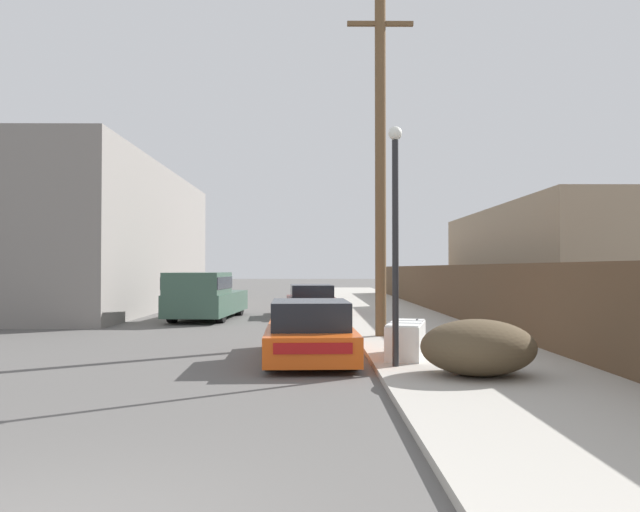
# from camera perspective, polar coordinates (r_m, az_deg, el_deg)

# --- Properties ---
(sidewalk_curb) EXTENTS (4.20, 63.00, 0.12)m
(sidewalk_curb) POSITION_cam_1_polar(r_m,az_deg,el_deg) (27.84, 6.16, -5.00)
(sidewalk_curb) COLOR #ADA89E
(sidewalk_curb) RESTS_ON ground
(discarded_fridge) EXTENTS (1.09, 1.94, 0.74)m
(discarded_fridge) POSITION_cam_1_polar(r_m,az_deg,el_deg) (13.06, 7.88, -7.56)
(discarded_fridge) COLOR white
(discarded_fridge) RESTS_ON sidewalk_curb
(parked_sports_car_red) EXTENTS (1.96, 4.63, 1.27)m
(parked_sports_car_red) POSITION_cam_1_polar(r_m,az_deg,el_deg) (13.29, -0.95, -7.03)
(parked_sports_car_red) COLOR #E05114
(parked_sports_car_red) RESTS_ON ground
(car_parked_mid) EXTENTS (2.17, 4.59, 1.28)m
(car_parked_mid) POSITION_cam_1_polar(r_m,az_deg,el_deg) (25.34, -0.81, -4.16)
(car_parked_mid) COLOR #5B1E19
(car_parked_mid) RESTS_ON ground
(pickup_truck) EXTENTS (2.43, 5.83, 1.79)m
(pickup_truck) POSITION_cam_1_polar(r_m,az_deg,el_deg) (23.78, -10.51, -3.62)
(pickup_truck) COLOR #385647
(pickup_truck) RESTS_ON ground
(utility_pole) EXTENTS (1.80, 0.30, 9.42)m
(utility_pole) POSITION_cam_1_polar(r_m,az_deg,el_deg) (17.17, 5.55, 8.95)
(utility_pole) COLOR brown
(utility_pole) RESTS_ON sidewalk_curb
(street_lamp) EXTENTS (0.26, 0.26, 4.48)m
(street_lamp) POSITION_cam_1_polar(r_m,az_deg,el_deg) (11.72, 6.90, 2.75)
(street_lamp) COLOR #232326
(street_lamp) RESTS_ON sidewalk_curb
(brush_pile) EXTENTS (1.95, 1.74, 0.95)m
(brush_pile) POSITION_cam_1_polar(r_m,az_deg,el_deg) (11.05, 14.25, -8.09)
(brush_pile) COLOR brown
(brush_pile) RESTS_ON sidewalk_curb
(wooden_fence) EXTENTS (0.08, 42.08, 1.95)m
(wooden_fence) POSITION_cam_1_polar(r_m,az_deg,el_deg) (26.04, 10.96, -2.98)
(wooden_fence) COLOR brown
(wooden_fence) RESTS_ON sidewalk_curb
(building_left_block) EXTENTS (7.00, 19.07, 6.60)m
(building_left_block) POSITION_cam_1_polar(r_m,az_deg,el_deg) (31.30, -19.80, 1.43)
(building_left_block) COLOR gray
(building_left_block) RESTS_ON ground
(building_right_house) EXTENTS (6.00, 14.93, 4.38)m
(building_right_house) POSITION_cam_1_polar(r_m,az_deg,el_deg) (27.34, 21.17, -0.53)
(building_right_house) COLOR gray
(building_right_house) RESTS_ON ground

